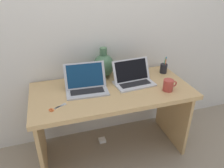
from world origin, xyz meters
name	(u,v)px	position (x,y,z in m)	size (l,w,h in m)	color
ground_plane	(112,149)	(0.00, 0.00, 0.00)	(6.00, 6.00, 0.00)	gray
back_wall	(100,26)	(0.00, 0.38, 1.20)	(4.40, 0.04, 2.40)	silver
desk	(112,104)	(0.00, 0.00, 0.57)	(1.41, 0.67, 0.72)	tan
laptop_left	(86,84)	(-0.22, 0.06, 0.78)	(0.37, 0.27, 0.23)	#B2B2B7
laptop_right	(133,77)	(0.22, 0.06, 0.78)	(0.37, 0.25, 0.21)	silver
green_vase	(104,65)	(0.00, 0.28, 0.84)	(0.20, 0.20, 0.29)	#47704C
coffee_mug	(168,85)	(0.46, -0.17, 0.77)	(0.13, 0.09, 0.10)	#B23D33
pen_cup	(164,68)	(0.61, 0.17, 0.77)	(0.07, 0.07, 0.18)	black
scissors	(55,109)	(-0.51, -0.17, 0.73)	(0.14, 0.09, 0.01)	#B7B7BC
power_brick	(102,140)	(-0.07, 0.14, 0.01)	(0.07, 0.07, 0.03)	white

